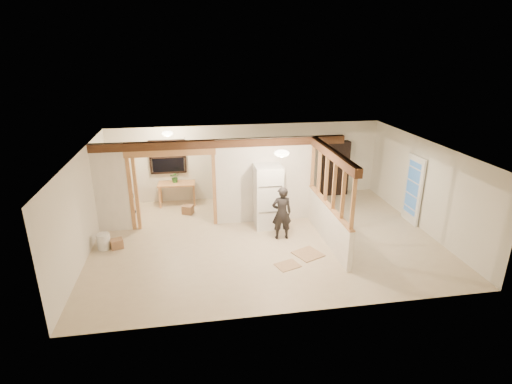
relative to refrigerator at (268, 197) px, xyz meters
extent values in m
cube|color=beige|center=(-0.23, -0.78, -0.91)|extent=(9.00, 6.50, 0.01)
cube|color=white|center=(-0.23, -0.78, 1.60)|extent=(9.00, 6.50, 0.01)
cube|color=silver|center=(-0.23, 2.47, 0.35)|extent=(9.00, 0.01, 2.50)
cube|color=silver|center=(-0.23, -4.03, 0.35)|extent=(9.00, 0.01, 2.50)
cube|color=silver|center=(-4.73, -0.78, 0.35)|extent=(0.01, 6.50, 2.50)
cube|color=silver|center=(4.27, -0.78, 0.35)|extent=(0.01, 6.50, 2.50)
cube|color=white|center=(-4.28, 0.42, 0.35)|extent=(0.90, 0.12, 2.50)
cube|color=white|center=(-0.03, 0.42, 0.35)|extent=(2.80, 0.12, 2.50)
cube|color=tan|center=(-2.63, 0.42, 0.20)|extent=(2.46, 0.14, 2.20)
cube|color=#53301C|center=(-1.23, 0.42, 1.48)|extent=(7.00, 0.18, 0.22)
cube|color=#53301C|center=(1.37, -1.18, 1.48)|extent=(0.18, 3.30, 0.22)
cube|color=white|center=(1.37, -1.18, -0.40)|extent=(0.12, 3.20, 1.00)
cube|color=tan|center=(1.37, -1.18, 0.76)|extent=(0.14, 3.20, 1.32)
cube|color=black|center=(-2.83, 2.39, 0.65)|extent=(1.12, 0.10, 1.10)
cube|color=white|center=(4.19, -0.38, 0.10)|extent=(0.12, 0.86, 2.00)
ellipsoid|color=#FFEABF|center=(0.07, -1.28, 1.58)|extent=(0.36, 0.36, 0.16)
ellipsoid|color=#FFEABF|center=(-2.73, 1.52, 1.58)|extent=(0.32, 0.32, 0.14)
ellipsoid|color=#FFD88C|center=(-2.23, 0.82, 1.28)|extent=(0.07, 0.07, 0.07)
cube|color=white|center=(0.00, 0.00, 0.00)|extent=(0.74, 0.72, 1.81)
imported|color=black|center=(0.21, -0.83, -0.17)|extent=(0.54, 0.35, 1.47)
cube|color=tan|center=(-2.60, 2.13, -0.53)|extent=(1.21, 0.66, 0.74)
imported|color=#407131|center=(-2.63, 2.19, 0.01)|extent=(0.35, 0.31, 0.35)
cylinder|color=maroon|center=(-4.11, 1.60, -0.59)|extent=(0.55, 0.55, 0.63)
cube|color=black|center=(2.78, 2.25, 0.03)|extent=(0.94, 0.31, 1.88)
cylinder|color=white|center=(-4.40, -0.69, -0.70)|extent=(0.36, 0.36, 0.41)
cube|color=#976B49|center=(-2.27, 1.28, -0.77)|extent=(0.39, 0.37, 0.27)
cube|color=#976B49|center=(-4.10, 1.34, -0.78)|extent=(0.28, 0.28, 0.25)
cube|color=#976B49|center=(-4.08, -0.71, -0.78)|extent=(0.36, 0.33, 0.25)
cube|color=tan|center=(0.67, -1.83, -0.89)|extent=(0.81, 0.81, 0.02)
cube|color=tan|center=(0.05, -2.28, -0.90)|extent=(0.65, 0.58, 0.02)
camera|label=1|loc=(-2.04, -10.32, 3.98)|focal=28.00mm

